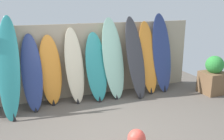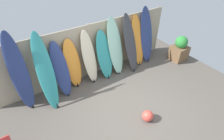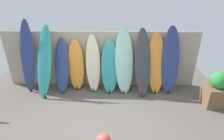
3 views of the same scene
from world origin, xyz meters
name	(u,v)px [view 1 (image 1 of 3)]	position (x,y,z in m)	size (l,w,h in m)	color
ground	(110,132)	(0.00, 0.00, 0.00)	(7.68, 7.68, 0.00)	#5B544C
fence_back	(80,61)	(0.00, 2.01, 0.90)	(6.08, 0.11, 1.80)	tan
surfboard_teal_1	(9,68)	(-1.61, 1.48, 1.01)	(0.54, 0.92, 2.04)	teal
surfboard_navy_2	(32,73)	(-1.17, 1.64, 0.81)	(0.45, 0.62, 1.64)	navy
surfboard_orange_3	(51,71)	(-0.76, 1.76, 0.79)	(0.52, 0.40, 1.59)	orange
surfboard_cream_4	(74,66)	(-0.22, 1.71, 0.86)	(0.49, 0.52, 1.74)	beige
surfboard_teal_5	(96,67)	(0.29, 1.64, 0.79)	(0.52, 0.54, 1.61)	teal
surfboard_seafoam_6	(113,59)	(0.73, 1.66, 0.96)	(0.62, 0.61, 1.94)	#9ED6BC
surfboard_charcoal_7	(135,58)	(1.27, 1.54, 0.96)	(0.52, 0.74, 1.96)	#38383D
surfboard_orange_8	(148,58)	(1.70, 1.66, 0.90)	(0.55, 0.57, 1.83)	orange
surfboard_navy_9	(162,53)	(2.10, 1.66, 0.99)	(0.54, 0.56, 2.01)	navy
planter_box	(213,76)	(3.21, 0.93, 0.44)	(0.58, 0.54, 0.98)	brown
beach_ball	(137,138)	(0.23, -0.59, 0.15)	(0.30, 0.30, 0.30)	#E54C3F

